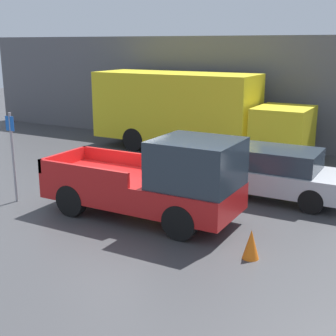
{
  "coord_description": "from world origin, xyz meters",
  "views": [
    {
      "loc": [
        7.36,
        -9.91,
        4.35
      ],
      "look_at": [
        1.46,
        0.72,
        1.09
      ],
      "focal_mm": 50.0,
      "sensor_mm": 36.0,
      "label": 1
    }
  ],
  "objects_px": {
    "pickup_truck": "(157,181)",
    "traffic_cone": "(251,244)",
    "parking_sign": "(13,152)",
    "delivery_truck": "(190,110)",
    "car": "(268,172)"
  },
  "relations": [
    {
      "from": "pickup_truck",
      "to": "parking_sign",
      "type": "height_order",
      "value": "parking_sign"
    },
    {
      "from": "pickup_truck",
      "to": "traffic_cone",
      "type": "xyz_separation_m",
      "value": [
        2.82,
        -0.98,
        -0.7
      ]
    },
    {
      "from": "delivery_truck",
      "to": "parking_sign",
      "type": "distance_m",
      "value": 8.25
    },
    {
      "from": "traffic_cone",
      "to": "pickup_truck",
      "type": "bearing_deg",
      "value": 160.77
    },
    {
      "from": "delivery_truck",
      "to": "pickup_truck",
      "type": "bearing_deg",
      "value": -69.32
    },
    {
      "from": "pickup_truck",
      "to": "traffic_cone",
      "type": "relative_size",
      "value": 8.01
    },
    {
      "from": "car",
      "to": "delivery_truck",
      "type": "height_order",
      "value": "delivery_truck"
    },
    {
      "from": "parking_sign",
      "to": "traffic_cone",
      "type": "xyz_separation_m",
      "value": [
        7.03,
        -0.26,
        -1.1
      ]
    },
    {
      "from": "traffic_cone",
      "to": "delivery_truck",
      "type": "bearing_deg",
      "value": 123.79
    },
    {
      "from": "pickup_truck",
      "to": "delivery_truck",
      "type": "distance_m",
      "value": 7.94
    },
    {
      "from": "pickup_truck",
      "to": "car",
      "type": "xyz_separation_m",
      "value": [
        1.85,
        3.15,
        -0.27
      ]
    },
    {
      "from": "delivery_truck",
      "to": "car",
      "type": "bearing_deg",
      "value": -42.5
    },
    {
      "from": "car",
      "to": "pickup_truck",
      "type": "bearing_deg",
      "value": -120.42
    },
    {
      "from": "pickup_truck",
      "to": "parking_sign",
      "type": "relative_size",
      "value": 2.02
    },
    {
      "from": "pickup_truck",
      "to": "traffic_cone",
      "type": "height_order",
      "value": "pickup_truck"
    }
  ]
}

